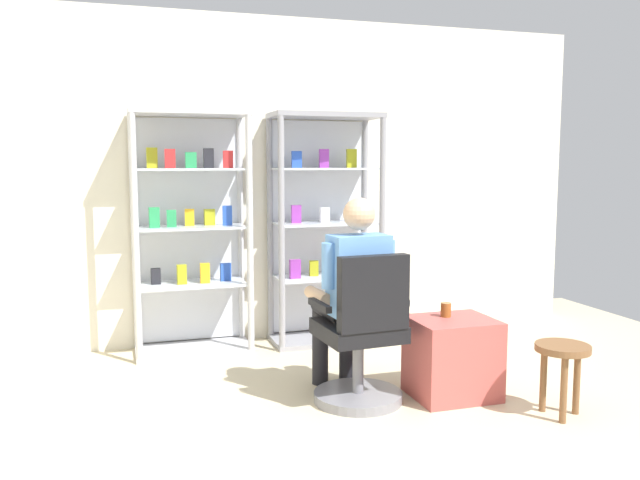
{
  "coord_description": "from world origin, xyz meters",
  "views": [
    {
      "loc": [
        -1.1,
        -2.47,
        1.5
      ],
      "look_at": [
        0.16,
        1.59,
        1.0
      ],
      "focal_mm": 36.91,
      "sensor_mm": 36.0,
      "label": 1
    }
  ],
  "objects_px": {
    "display_cabinet_right": "(323,227)",
    "tea_glass": "(446,310)",
    "display_cabinet_left": "(190,231)",
    "office_chair": "(362,343)",
    "seated_shopkeeper": "(351,287)",
    "storage_crate": "(452,358)",
    "wooden_stool": "(562,359)"
  },
  "relations": [
    {
      "from": "display_cabinet_right",
      "to": "storage_crate",
      "type": "distance_m",
      "value": 1.76
    },
    {
      "from": "tea_glass",
      "to": "wooden_stool",
      "type": "distance_m",
      "value": 0.76
    },
    {
      "from": "display_cabinet_right",
      "to": "office_chair",
      "type": "xyz_separation_m",
      "value": [
        -0.23,
        -1.53,
        -0.57
      ]
    },
    {
      "from": "office_chair",
      "to": "tea_glass",
      "type": "relative_size",
      "value": 10.48
    },
    {
      "from": "display_cabinet_right",
      "to": "seated_shopkeeper",
      "type": "xyz_separation_m",
      "value": [
        -0.24,
        -1.36,
        -0.25
      ]
    },
    {
      "from": "display_cabinet_left",
      "to": "storage_crate",
      "type": "bearing_deg",
      "value": -46.63
    },
    {
      "from": "storage_crate",
      "to": "display_cabinet_left",
      "type": "bearing_deg",
      "value": 133.37
    },
    {
      "from": "storage_crate",
      "to": "tea_glass",
      "type": "xyz_separation_m",
      "value": [
        -0.02,
        0.07,
        0.3
      ]
    },
    {
      "from": "display_cabinet_left",
      "to": "office_chair",
      "type": "bearing_deg",
      "value": -60.29
    },
    {
      "from": "office_chair",
      "to": "storage_crate",
      "type": "height_order",
      "value": "office_chair"
    },
    {
      "from": "storage_crate",
      "to": "tea_glass",
      "type": "relative_size",
      "value": 5.65
    },
    {
      "from": "display_cabinet_right",
      "to": "storage_crate",
      "type": "xyz_separation_m",
      "value": [
        0.38,
        -1.57,
        -0.71
      ]
    },
    {
      "from": "display_cabinet_left",
      "to": "tea_glass",
      "type": "bearing_deg",
      "value": -45.65
    },
    {
      "from": "seated_shopkeeper",
      "to": "display_cabinet_right",
      "type": "bearing_deg",
      "value": 79.95
    },
    {
      "from": "office_chair",
      "to": "seated_shopkeeper",
      "type": "height_order",
      "value": "seated_shopkeeper"
    },
    {
      "from": "display_cabinet_left",
      "to": "storage_crate",
      "type": "xyz_separation_m",
      "value": [
        1.48,
        -1.56,
        -0.71
      ]
    },
    {
      "from": "seated_shopkeeper",
      "to": "tea_glass",
      "type": "height_order",
      "value": "seated_shopkeeper"
    },
    {
      "from": "tea_glass",
      "to": "wooden_stool",
      "type": "bearing_deg",
      "value": -49.88
    },
    {
      "from": "display_cabinet_left",
      "to": "office_chair",
      "type": "distance_m",
      "value": 1.85
    },
    {
      "from": "seated_shopkeeper",
      "to": "wooden_stool",
      "type": "xyz_separation_m",
      "value": [
        1.07,
        -0.69,
        -0.37
      ]
    },
    {
      "from": "display_cabinet_left",
      "to": "office_chair",
      "type": "height_order",
      "value": "display_cabinet_left"
    },
    {
      "from": "storage_crate",
      "to": "wooden_stool",
      "type": "height_order",
      "value": "storage_crate"
    },
    {
      "from": "display_cabinet_left",
      "to": "display_cabinet_right",
      "type": "distance_m",
      "value": 1.1
    },
    {
      "from": "storage_crate",
      "to": "wooden_stool",
      "type": "distance_m",
      "value": 0.68
    },
    {
      "from": "seated_shopkeeper",
      "to": "storage_crate",
      "type": "relative_size",
      "value": 2.49
    },
    {
      "from": "display_cabinet_left",
      "to": "display_cabinet_right",
      "type": "xyz_separation_m",
      "value": [
        1.1,
        0.0,
        -0.01
      ]
    },
    {
      "from": "display_cabinet_left",
      "to": "seated_shopkeeper",
      "type": "xyz_separation_m",
      "value": [
        0.86,
        -1.36,
        -0.26
      ]
    },
    {
      "from": "wooden_stool",
      "to": "display_cabinet_left",
      "type": "bearing_deg",
      "value": 133.25
    },
    {
      "from": "office_chair",
      "to": "seated_shopkeeper",
      "type": "bearing_deg",
      "value": 94.11
    },
    {
      "from": "wooden_stool",
      "to": "office_chair",
      "type": "bearing_deg",
      "value": 153.5
    },
    {
      "from": "display_cabinet_right",
      "to": "tea_glass",
      "type": "height_order",
      "value": "display_cabinet_right"
    },
    {
      "from": "display_cabinet_right",
      "to": "office_chair",
      "type": "bearing_deg",
      "value": -98.57
    }
  ]
}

